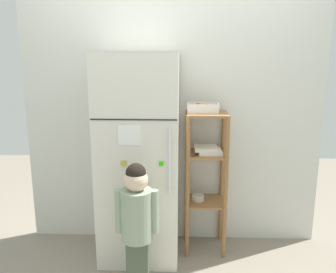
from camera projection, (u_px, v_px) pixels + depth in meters
The scene contains 6 objects.
ground_plane at pixel (171, 254), 3.12m from camera, with size 6.00×6.00×0.00m, color gray.
kitchen_wall_back at pixel (172, 122), 3.19m from camera, with size 2.62×0.03×2.21m, color silver.
refrigerator at pixel (139, 159), 2.96m from camera, with size 0.65×0.59×1.71m.
child_standing at pixel (137, 215), 2.55m from camera, with size 0.31×0.23×0.97m.
pantry_shelf_unit at pixel (206, 169), 3.07m from camera, with size 0.35×0.33×1.23m.
fruit_bin at pixel (202, 108), 2.97m from camera, with size 0.26×0.16×0.08m.
Camera 1 is at (0.09, -2.81, 1.71)m, focal length 38.48 mm.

